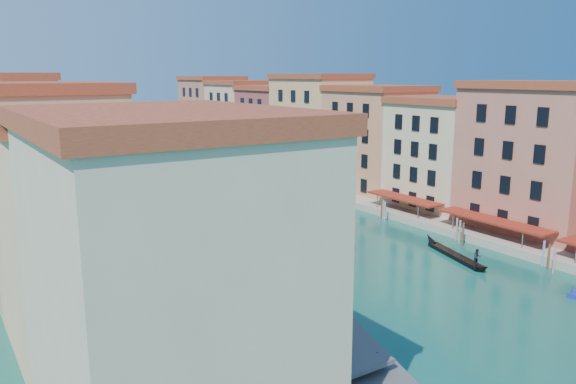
% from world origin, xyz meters
% --- Properties ---
extents(ground, '(400.00, 400.00, 0.00)m').
position_xyz_m(ground, '(0.00, 0.00, 0.00)').
color(ground, '#14594B').
rests_on(ground, ground).
extents(left_bank_palazzos, '(12.80, 128.40, 21.00)m').
position_xyz_m(left_bank_palazzos, '(-26.00, 64.68, 9.71)').
color(left_bank_palazzos, '#C1AF89').
rests_on(left_bank_palazzos, ground).
extents(right_bank_palazzos, '(12.80, 128.40, 21.00)m').
position_xyz_m(right_bank_palazzos, '(30.00, 65.00, 9.75)').
color(right_bank_palazzos, '#943A2E').
rests_on(right_bank_palazzos, ground).
extents(quay, '(4.00, 140.00, 1.00)m').
position_xyz_m(quay, '(22.00, 65.00, 0.50)').
color(quay, '#A49A84').
rests_on(quay, ground).
extents(restaurant_awnings, '(3.20, 44.55, 3.12)m').
position_xyz_m(restaurant_awnings, '(22.19, 23.00, 2.99)').
color(restaurant_awnings, maroon).
rests_on(restaurant_awnings, ground).
extents(vaporetto_stop, '(5.40, 16.40, 3.65)m').
position_xyz_m(vaporetto_stop, '(-16.00, 12.00, 1.44)').
color(vaporetto_stop, '#515153').
rests_on(vaporetto_stop, ground).
extents(mooring_poles_right, '(1.44, 54.24, 3.20)m').
position_xyz_m(mooring_poles_right, '(19.10, 28.80, 1.30)').
color(mooring_poles_right, '#54341D').
rests_on(mooring_poles_right, ground).
extents(mooring_poles_left, '(0.24, 8.24, 3.20)m').
position_xyz_m(mooring_poles_left, '(-18.50, 12.00, 1.30)').
color(mooring_poles_left, '#54341D').
rests_on(mooring_poles_left, ground).
extents(vaporetto_near, '(9.34, 19.19, 2.79)m').
position_xyz_m(vaporetto_near, '(-14.00, 6.00, 1.26)').
color(vaporetto_near, white).
rests_on(vaporetto_near, ground).
extents(vaporetto_far, '(7.61, 19.95, 2.90)m').
position_xyz_m(vaporetto_far, '(-6.64, 69.36, 1.31)').
color(vaporetto_far, silver).
rests_on(vaporetto_far, ground).
extents(gondola_fore, '(1.35, 11.54, 2.30)m').
position_xyz_m(gondola_fore, '(5.51, 35.60, 0.39)').
color(gondola_fore, black).
rests_on(gondola_fore, ground).
extents(gondola_right, '(4.50, 12.56, 2.56)m').
position_xyz_m(gondola_right, '(13.89, 22.04, 0.49)').
color(gondola_right, black).
rests_on(gondola_right, ground).
extents(gondola_far, '(4.64, 11.70, 1.71)m').
position_xyz_m(gondola_far, '(7.68, 49.74, 0.35)').
color(gondola_far, black).
rests_on(gondola_far, ground).
extents(motorboat_mid, '(2.24, 6.29, 1.29)m').
position_xyz_m(motorboat_mid, '(-6.55, 36.89, 0.50)').
color(motorboat_mid, white).
rests_on(motorboat_mid, ground).
extents(motorboat_far, '(4.63, 7.87, 1.56)m').
position_xyz_m(motorboat_far, '(2.55, 80.51, 0.61)').
color(motorboat_far, silver).
rests_on(motorboat_far, ground).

